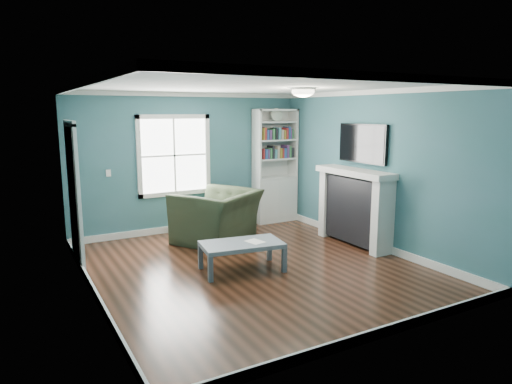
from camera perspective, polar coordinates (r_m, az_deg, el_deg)
floor at (r=6.78m, az=-0.31°, el=-9.37°), size 5.00×5.00×0.00m
room_walls at (r=6.43m, az=-0.33°, el=4.04°), size 5.00×5.00×5.00m
trim at (r=6.48m, az=-0.32°, el=1.00°), size 4.50×5.00×2.60m
window at (r=8.59m, az=-10.17°, el=4.52°), size 1.40×0.06×1.50m
bookshelf at (r=9.37m, az=2.35°, el=1.88°), size 0.90×0.35×2.31m
fireplace at (r=7.94m, az=12.23°, el=-1.95°), size 0.44×1.58×1.30m
tv at (r=7.87m, az=13.19°, el=5.93°), size 0.06×1.10×0.65m
door at (r=7.15m, az=-21.84°, el=-0.19°), size 0.12×0.98×2.17m
ceiling_fixture at (r=6.96m, az=5.91°, el=12.42°), size 0.38×0.38×0.15m
light_switch at (r=8.31m, az=-17.96°, el=2.27°), size 0.08×0.01×0.12m
recliner at (r=8.01m, az=-4.88°, el=-1.97°), size 1.62×1.47×1.18m
coffee_table at (r=6.55m, az=-1.78°, el=-6.77°), size 1.22×0.79×0.41m
paper_sheet at (r=6.56m, az=-0.14°, el=-6.21°), size 0.26×0.30×0.00m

